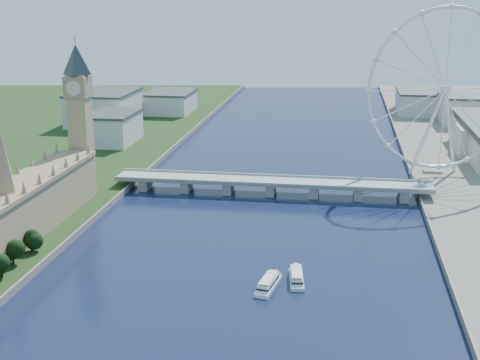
# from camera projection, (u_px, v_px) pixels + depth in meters

# --- Properties ---
(parliament_range) EXTENTS (24.00, 200.00, 70.00)m
(parliament_range) POSITION_uv_depth(u_px,v_px,m) (7.00, 219.00, 356.72)
(parliament_range) COLOR tan
(parliament_range) RESTS_ON ground
(big_ben) EXTENTS (20.02, 20.02, 110.00)m
(big_ben) POSITION_uv_depth(u_px,v_px,m) (79.00, 99.00, 446.69)
(big_ben) COLOR tan
(big_ben) RESTS_ON ground
(westminster_bridge) EXTENTS (220.00, 22.00, 9.50)m
(westminster_bridge) POSITION_uv_depth(u_px,v_px,m) (271.00, 184.00, 464.96)
(westminster_bridge) COLOR gray
(westminster_bridge) RESTS_ON ground
(london_eye) EXTENTS (113.60, 39.12, 124.30)m
(london_eye) POSITION_uv_depth(u_px,v_px,m) (445.00, 90.00, 483.54)
(london_eye) COLOR silver
(london_eye) RESTS_ON ground
(city_skyline) EXTENTS (505.00, 280.00, 32.00)m
(city_skyline) POSITION_uv_depth(u_px,v_px,m) (335.00, 110.00, 704.12)
(city_skyline) COLOR beige
(city_skyline) RESTS_ON ground
(tour_boat_near) EXTENTS (11.68, 27.95, 5.97)m
(tour_boat_near) POSITION_uv_depth(u_px,v_px,m) (268.00, 288.00, 315.99)
(tour_boat_near) COLOR silver
(tour_boat_near) RESTS_ON ground
(tour_boat_far) EXTENTS (9.93, 27.67, 5.95)m
(tour_boat_far) POSITION_uv_depth(u_px,v_px,m) (296.00, 282.00, 323.46)
(tour_boat_far) COLOR beige
(tour_boat_far) RESTS_ON ground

